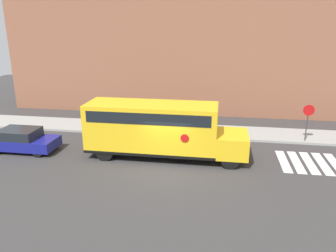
{
  "coord_description": "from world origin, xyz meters",
  "views": [
    {
      "loc": [
        2.73,
        -16.07,
        7.49
      ],
      "look_at": [
        -0.22,
        2.08,
        1.75
      ],
      "focal_mm": 35.0,
      "sensor_mm": 36.0,
      "label": 1
    }
  ],
  "objects": [
    {
      "name": "ground_plane",
      "position": [
        0.0,
        0.0,
        0.0
      ],
      "size": [
        60.0,
        60.0,
        0.0
      ],
      "primitive_type": "plane",
      "color": "#3A3838"
    },
    {
      "name": "sidewalk_strip",
      "position": [
        0.0,
        6.5,
        0.07
      ],
      "size": [
        44.0,
        3.0,
        0.15
      ],
      "color": "#9E9E99",
      "rests_on": "ground"
    },
    {
      "name": "building_backdrop",
      "position": [
        0.0,
        13.0,
        5.14
      ],
      "size": [
        32.0,
        4.0,
        10.27
      ],
      "color": "#935B42",
      "rests_on": "ground"
    },
    {
      "name": "crosswalk_stripes",
      "position": [
        7.88,
        2.0,
        0.0
      ],
      "size": [
        3.3,
        3.2,
        0.01
      ],
      "color": "white",
      "rests_on": "ground"
    },
    {
      "name": "school_bus",
      "position": [
        -0.74,
        1.58,
        1.81
      ],
      "size": [
        9.21,
        2.57,
        3.17
      ],
      "color": "yellow",
      "rests_on": "ground"
    },
    {
      "name": "parked_car",
      "position": [
        -9.12,
        1.14,
        0.69
      ],
      "size": [
        4.06,
        1.87,
        1.38
      ],
      "color": "navy",
      "rests_on": "ground"
    },
    {
      "name": "stop_sign",
      "position": [
        8.37,
        5.38,
        1.71
      ],
      "size": [
        0.71,
        0.1,
        2.58
      ],
      "color": "#38383A",
      "rests_on": "ground"
    }
  ]
}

